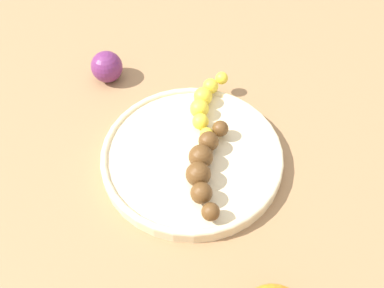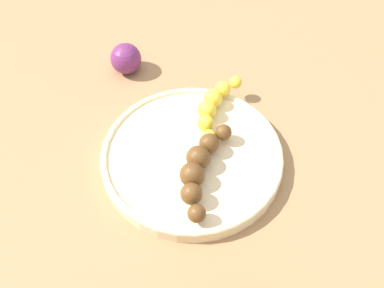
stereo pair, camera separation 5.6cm
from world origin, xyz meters
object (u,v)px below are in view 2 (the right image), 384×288
(banana_yellow, at_px, (214,105))
(banana_overripe, at_px, (200,167))
(fruit_bowl, at_px, (192,155))
(plum_purple, at_px, (126,59))

(banana_yellow, bearing_deg, banana_overripe, 101.18)
(fruit_bowl, relative_size, banana_overripe, 1.65)
(plum_purple, bearing_deg, banana_yellow, -120.13)
(banana_overripe, height_order, banana_yellow, banana_overripe)
(fruit_bowl, bearing_deg, banana_yellow, -14.26)
(banana_overripe, bearing_deg, banana_yellow, -84.19)
(fruit_bowl, height_order, banana_overripe, banana_overripe)
(banana_yellow, distance_m, plum_purple, 0.18)
(fruit_bowl, distance_m, banana_yellow, 0.09)
(fruit_bowl, xyz_separation_m, banana_yellow, (0.08, -0.02, 0.02))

